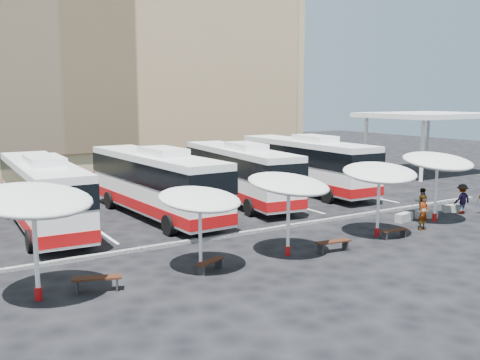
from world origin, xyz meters
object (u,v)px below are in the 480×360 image
passenger_0 (423,213)px  passenger_1 (422,202)px  bus_3 (305,163)px  conc_bench_0 (404,217)px  wood_bench_3 (394,232)px  wood_bench_2 (333,243)px  sunshade_4 (438,162)px  wood_bench_0 (97,280)px  sunshade_1 (200,200)px  sunshade_2 (289,184)px  bus_0 (43,191)px  passenger_3 (462,199)px  bus_1 (155,181)px  wood_bench_1 (210,263)px  conc_bench_1 (427,214)px  sunshade_0 (33,200)px  conc_bench_2 (452,208)px  bus_2 (239,171)px  sunshade_3 (379,173)px

passenger_0 → passenger_1: (2.56, 2.19, -0.09)m
bus_3 → conc_bench_0: (-1.28, -9.96, -1.80)m
bus_3 → wood_bench_3: bus_3 is taller
wood_bench_2 → sunshade_4: bearing=10.2°
wood_bench_0 → wood_bench_3: bearing=-2.0°
sunshade_1 → sunshade_2: (3.99, -0.13, 0.24)m
passenger_0 → bus_0: bearing=140.3°
bus_0 → passenger_3: 22.48m
sunshade_4 → wood_bench_2: size_ratio=2.60×
conc_bench_0 → bus_1: bearing=143.3°
wood_bench_1 → conc_bench_1: (14.25, 1.70, -0.10)m
conc_bench_1 → wood_bench_0: bearing=-175.3°
wood_bench_1 → passenger_1: (14.55, 2.29, 0.46)m
sunshade_0 → passenger_1: size_ratio=3.14×
conc_bench_0 → conc_bench_2: conc_bench_0 is taller
sunshade_4 → passenger_1: bearing=68.3°
bus_1 → bus_0: bearing=174.0°
wood_bench_3 → sunshade_2: bearing=175.8°
bus_2 → sunshade_3: bearing=-77.8°
wood_bench_2 → wood_bench_3: 3.88m
bus_2 → wood_bench_3: bearing=-76.4°
sunshade_3 → passenger_3: bearing=7.6°
wood_bench_0 → passenger_0: bearing=-0.3°
sunshade_0 → wood_bench_1: size_ratio=3.53×
wood_bench_2 → wood_bench_0: bearing=176.2°
bus_2 → conc_bench_2: bearing=-39.5°
passenger_1 → sunshade_3: bearing=67.0°
bus_2 → wood_bench_0: 16.41m
wood_bench_0 → passenger_3: size_ratio=0.99×
sunshade_3 → passenger_1: (5.36, 1.87, -2.23)m
sunshade_4 → passenger_3: (2.81, 0.41, -2.32)m
wood_bench_2 → conc_bench_0: wood_bench_2 is taller
wood_bench_0 → conc_bench_2: 21.14m
conc_bench_2 → passenger_3: passenger_3 is taller
bus_0 → sunshade_0: 10.06m
wood_bench_0 → wood_bench_3: (13.76, -0.48, -0.06)m
bus_1 → sunshade_2: bus_1 is taller
sunshade_1 → sunshade_3: 9.46m
bus_2 → wood_bench_0: (-12.26, -10.80, -1.55)m
bus_3 → conc_bench_2: (2.92, -9.76, -1.82)m
bus_0 → bus_1: bearing=-1.0°
wood_bench_2 → bus_2: bearing=78.3°
bus_3 → wood_bench_2: 14.88m
bus_1 → bus_2: bearing=8.1°
sunshade_2 → sunshade_3: bearing=3.1°
bus_0 → wood_bench_3: 17.03m
bus_0 → sunshade_3: bus_0 is taller
wood_bench_2 → conc_bench_0: bearing=18.3°
wood_bench_0 → wood_bench_2: bearing=-3.8°
wood_bench_1 → conc_bench_2: (16.83, 2.03, -0.11)m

